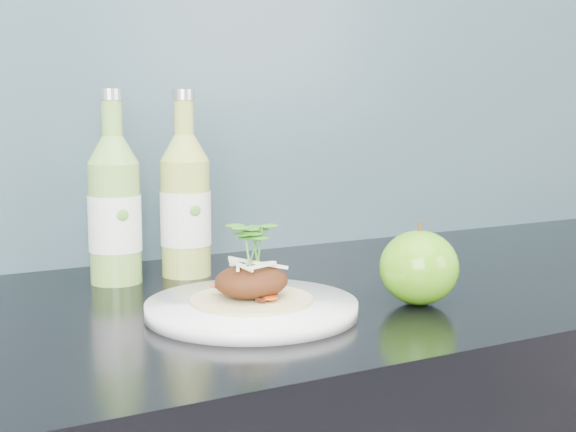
% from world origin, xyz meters
% --- Properties ---
extents(subway_backsplash, '(4.00, 0.02, 0.70)m').
position_xyz_m(subway_backsplash, '(0.00, 1.99, 1.25)').
color(subway_backsplash, '#6997A6').
rests_on(subway_backsplash, kitchen_counter).
extents(dinner_plate, '(0.27, 0.27, 0.02)m').
position_xyz_m(dinner_plate, '(-0.04, 1.62, 0.91)').
color(dinner_plate, white).
rests_on(dinner_plate, kitchen_counter).
extents(pork_taco, '(0.14, 0.14, 0.09)m').
position_xyz_m(pork_taco, '(-0.04, 1.62, 0.94)').
color(pork_taco, tan).
rests_on(pork_taco, dinner_plate).
extents(green_apple, '(0.10, 0.10, 0.10)m').
position_xyz_m(green_apple, '(0.15, 1.57, 0.94)').
color(green_apple, '#418A0F').
rests_on(green_apple, kitchen_counter).
extents(cider_bottle_left, '(0.07, 0.07, 0.26)m').
position_xyz_m(cider_bottle_left, '(-0.13, 1.86, 1.00)').
color(cider_bottle_left, '#7BAE48').
rests_on(cider_bottle_left, kitchen_counter).
extents(cider_bottle_right, '(0.09, 0.09, 0.26)m').
position_xyz_m(cider_bottle_right, '(-0.03, 1.85, 1.00)').
color(cider_bottle_right, '#A3B44B').
rests_on(cider_bottle_right, kitchen_counter).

